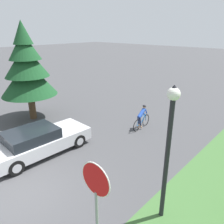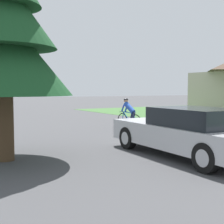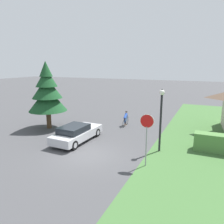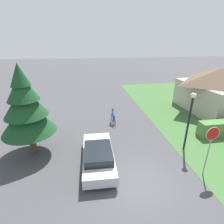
{
  "view_description": "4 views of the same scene",
  "coord_description": "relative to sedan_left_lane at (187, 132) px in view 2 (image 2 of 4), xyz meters",
  "views": [
    {
      "loc": [
        6.66,
        -2.44,
        5.59
      ],
      "look_at": [
        -1.08,
        5.91,
        1.24
      ],
      "focal_mm": 35.0,
      "sensor_mm": 36.0,
      "label": 1
    },
    {
      "loc": [
        -8.06,
        -4.19,
        1.79
      ],
      "look_at": [
        -1.54,
        6.66,
        0.89
      ],
      "focal_mm": 50.0,
      "sensor_mm": 36.0,
      "label": 2
    },
    {
      "loc": [
        6.95,
        -11.52,
        5.82
      ],
      "look_at": [
        -1.62,
        7.59,
        1.2
      ],
      "focal_mm": 35.0,
      "sensor_mm": 36.0,
      "label": 3
    },
    {
      "loc": [
        -2.61,
        -7.06,
        7.31
      ],
      "look_at": [
        -0.32,
        7.18,
        1.29
      ],
      "focal_mm": 28.0,
      "sensor_mm": 36.0,
      "label": 4
    }
  ],
  "objects": [
    {
      "name": "sedan_left_lane",
      "position": [
        0.0,
        0.0,
        0.0
      ],
      "size": [
        2.02,
        4.72,
        1.32
      ],
      "rotation": [
        0.0,
        0.0,
        1.54
      ],
      "color": "#BCBCC1",
      "rests_on": "ground"
    },
    {
      "name": "conifer_tall_near",
      "position": [
        -4.32,
        2.0,
        2.69
      ],
      "size": [
        3.42,
        3.42,
        6.09
      ],
      "color": "#4C3823",
      "rests_on": "ground"
    },
    {
      "name": "cyclist",
      "position": [
        1.89,
        5.59,
        0.02
      ],
      "size": [
        0.44,
        1.73,
        1.43
      ],
      "rotation": [
        0.0,
        0.0,
        1.64
      ],
      "color": "black",
      "rests_on": "ground"
    }
  ]
}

